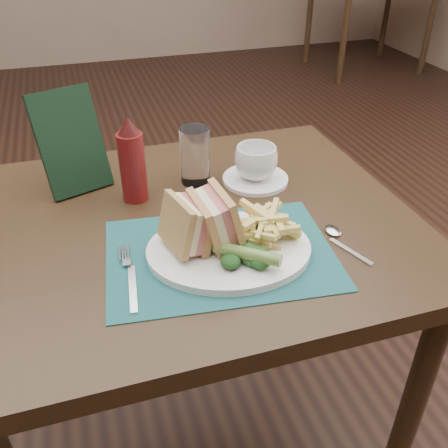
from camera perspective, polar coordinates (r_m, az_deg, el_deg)
name	(u,v)px	position (r m, az deg, el deg)	size (l,w,h in m)	color
floor	(165,320)	(1.87, -6.77, -10.80)	(7.00, 7.00, 0.00)	black
wall_back	(87,63)	(5.01, -15.34, 17.37)	(6.00, 6.00, 0.00)	gray
table_main	(197,347)	(1.26, -3.15, -13.87)	(0.90, 0.75, 0.75)	black
table_bg_right	(367,24)	(4.74, 16.01, 21.11)	(0.90, 0.75, 0.75)	black
placemat	(220,254)	(0.91, -0.43, -3.42)	(0.41, 0.29, 0.00)	#184E4F
plate	(229,250)	(0.91, 0.57, -2.96)	(0.30, 0.24, 0.01)	white
sandwich_half_a	(176,227)	(0.87, -5.47, -0.35)	(0.06, 0.10, 0.09)	tan
sandwich_half_b	(205,220)	(0.88, -2.14, 0.42)	(0.06, 0.11, 0.10)	tan
kale_garnish	(241,259)	(0.86, 1.94, -3.96)	(0.11, 0.08, 0.03)	#143814
pickle_spear	(247,254)	(0.85, 2.67, -3.41)	(0.02, 0.02, 0.12)	#50742C
fries_pile	(267,222)	(0.92, 4.98, 0.23)	(0.18, 0.20, 0.06)	#DECC6F
fork	(130,275)	(0.87, -10.73, -5.79)	(0.03, 0.17, 0.01)	silver
spoon	(344,243)	(0.96, 13.57, -2.08)	(0.03, 0.15, 0.01)	silver
saucer	(255,179)	(1.15, 3.60, 5.12)	(0.15, 0.15, 0.01)	white
coffee_cup	(256,162)	(1.13, 3.67, 7.05)	(0.10, 0.10, 0.08)	white
drinking_glass	(195,156)	(1.12, -3.33, 7.79)	(0.07, 0.07, 0.13)	white
ketchup_bottle	(132,160)	(1.06, -10.48, 7.26)	(0.05, 0.05, 0.19)	#5B0F10
check_presenter	(71,142)	(1.13, -17.11, 8.94)	(0.14, 0.01, 0.22)	black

